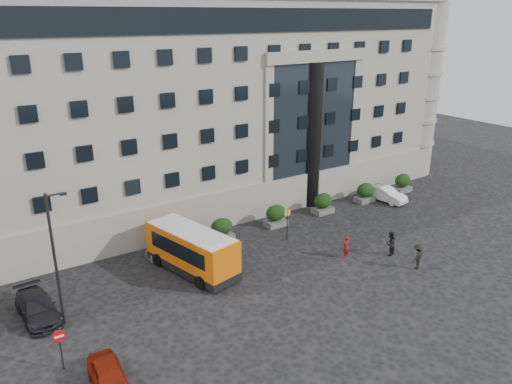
{
  "coord_description": "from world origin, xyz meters",
  "views": [
    {
      "loc": [
        -16.28,
        -23.55,
        16.87
      ],
      "look_at": [
        1.97,
        4.09,
        5.0
      ],
      "focal_mm": 35.0,
      "sensor_mm": 36.0,
      "label": 1
    }
  ],
  "objects_px": {
    "hedge_c": "(276,215)",
    "pedestrian_c": "(418,256)",
    "bus_stop_sign": "(287,220)",
    "white_taxi": "(386,194)",
    "parked_car_a": "(109,378)",
    "street_lamp": "(55,256)",
    "red_truck": "(21,228)",
    "hedge_e": "(365,192)",
    "pedestrian_b": "(390,243)",
    "hedge_a": "(160,245)",
    "pedestrian_a": "(346,247)",
    "parked_car_c": "(37,308)",
    "minibus": "(192,249)",
    "hedge_d": "(323,203)",
    "hedge_b": "(222,229)",
    "hedge_f": "(402,183)",
    "no_entry_sign": "(60,342)"
  },
  "relations": [
    {
      "from": "minibus",
      "to": "parked_car_a",
      "type": "xyz_separation_m",
      "value": [
        -8.55,
        -8.35,
        -1.01
      ]
    },
    {
      "from": "hedge_b",
      "to": "hedge_c",
      "type": "height_order",
      "value": "same"
    },
    {
      "from": "hedge_c",
      "to": "pedestrian_b",
      "type": "relative_size",
      "value": 0.99
    },
    {
      "from": "hedge_c",
      "to": "street_lamp",
      "type": "bearing_deg",
      "value": -165.33
    },
    {
      "from": "street_lamp",
      "to": "red_truck",
      "type": "relative_size",
      "value": 1.3
    },
    {
      "from": "hedge_a",
      "to": "pedestrian_a",
      "type": "distance_m",
      "value": 13.6
    },
    {
      "from": "hedge_e",
      "to": "red_truck",
      "type": "bearing_deg",
      "value": 166.03
    },
    {
      "from": "hedge_a",
      "to": "white_taxi",
      "type": "height_order",
      "value": "hedge_a"
    },
    {
      "from": "hedge_b",
      "to": "street_lamp",
      "type": "bearing_deg",
      "value": -159.93
    },
    {
      "from": "hedge_f",
      "to": "hedge_c",
      "type": "bearing_deg",
      "value": 180.0
    },
    {
      "from": "pedestrian_a",
      "to": "pedestrian_c",
      "type": "xyz_separation_m",
      "value": [
        2.99,
        -4.03,
        0.09
      ]
    },
    {
      "from": "hedge_d",
      "to": "minibus",
      "type": "xyz_separation_m",
      "value": [
        -14.55,
        -3.14,
        0.74
      ]
    },
    {
      "from": "parked_car_a",
      "to": "minibus",
      "type": "bearing_deg",
      "value": 48.49
    },
    {
      "from": "white_taxi",
      "to": "parked_car_c",
      "type": "bearing_deg",
      "value": 177.03
    },
    {
      "from": "bus_stop_sign",
      "to": "white_taxi",
      "type": "distance_m",
      "value": 13.29
    },
    {
      "from": "hedge_f",
      "to": "parked_car_c",
      "type": "bearing_deg",
      "value": -174.61
    },
    {
      "from": "hedge_e",
      "to": "hedge_f",
      "type": "relative_size",
      "value": 1.0
    },
    {
      "from": "hedge_c",
      "to": "minibus",
      "type": "distance_m",
      "value": 9.89
    },
    {
      "from": "no_entry_sign",
      "to": "white_taxi",
      "type": "relative_size",
      "value": 0.56
    },
    {
      "from": "hedge_f",
      "to": "street_lamp",
      "type": "bearing_deg",
      "value": -171.95
    },
    {
      "from": "red_truck",
      "to": "hedge_c",
      "type": "bearing_deg",
      "value": -30.66
    },
    {
      "from": "hedge_b",
      "to": "hedge_c",
      "type": "bearing_deg",
      "value": 0.0
    },
    {
      "from": "minibus",
      "to": "parked_car_a",
      "type": "height_order",
      "value": "minibus"
    },
    {
      "from": "hedge_a",
      "to": "hedge_e",
      "type": "bearing_deg",
      "value": 0.0
    },
    {
      "from": "pedestrian_a",
      "to": "pedestrian_c",
      "type": "distance_m",
      "value": 5.02
    },
    {
      "from": "no_entry_sign",
      "to": "parked_car_c",
      "type": "relative_size",
      "value": 0.51
    },
    {
      "from": "hedge_a",
      "to": "white_taxi",
      "type": "distance_m",
      "value": 22.64
    },
    {
      "from": "hedge_c",
      "to": "pedestrian_c",
      "type": "xyz_separation_m",
      "value": [
        3.92,
        -11.55,
        -0.0
      ]
    },
    {
      "from": "hedge_f",
      "to": "no_entry_sign",
      "type": "xyz_separation_m",
      "value": [
        -35.0,
        -8.84,
        0.72
      ]
    },
    {
      "from": "hedge_a",
      "to": "parked_car_c",
      "type": "distance_m",
      "value": 9.69
    },
    {
      "from": "red_truck",
      "to": "parked_car_a",
      "type": "relative_size",
      "value": 1.6
    },
    {
      "from": "parked_car_a",
      "to": "pedestrian_b",
      "type": "distance_m",
      "value": 21.92
    },
    {
      "from": "hedge_e",
      "to": "bus_stop_sign",
      "type": "distance_m",
      "value": 11.67
    },
    {
      "from": "hedge_b",
      "to": "red_truck",
      "type": "height_order",
      "value": "red_truck"
    },
    {
      "from": "hedge_d",
      "to": "hedge_e",
      "type": "bearing_deg",
      "value": 0.0
    },
    {
      "from": "parked_car_c",
      "to": "hedge_c",
      "type": "bearing_deg",
      "value": 6.33
    },
    {
      "from": "hedge_a",
      "to": "pedestrian_b",
      "type": "height_order",
      "value": "pedestrian_b"
    },
    {
      "from": "hedge_b",
      "to": "pedestrian_c",
      "type": "xyz_separation_m",
      "value": [
        9.12,
        -11.55,
        -0.0
      ]
    },
    {
      "from": "parked_car_a",
      "to": "bus_stop_sign",
      "type": "bearing_deg",
      "value": 31.25
    },
    {
      "from": "minibus",
      "to": "bus_stop_sign",
      "type": "bearing_deg",
      "value": -10.71
    },
    {
      "from": "hedge_e",
      "to": "bus_stop_sign",
      "type": "bearing_deg",
      "value": -166.08
    },
    {
      "from": "parked_car_a",
      "to": "hedge_f",
      "type": "bearing_deg",
      "value": 23.11
    },
    {
      "from": "street_lamp",
      "to": "minibus",
      "type": "distance_m",
      "value": 9.53
    },
    {
      "from": "pedestrian_b",
      "to": "pedestrian_c",
      "type": "distance_m",
      "value": 2.49
    },
    {
      "from": "parked_car_c",
      "to": "bus_stop_sign",
      "type": "bearing_deg",
      "value": -1.74
    },
    {
      "from": "parked_car_c",
      "to": "hedge_e",
      "type": "bearing_deg",
      "value": 3.01
    },
    {
      "from": "hedge_e",
      "to": "pedestrian_b",
      "type": "height_order",
      "value": "pedestrian_b"
    },
    {
      "from": "hedge_e",
      "to": "pedestrian_b",
      "type": "xyz_separation_m",
      "value": [
        -6.51,
        -9.05,
        0.0
      ]
    },
    {
      "from": "hedge_d",
      "to": "street_lamp",
      "type": "relative_size",
      "value": 0.23
    },
    {
      "from": "hedge_c",
      "to": "hedge_b",
      "type": "bearing_deg",
      "value": 180.0
    }
  ]
}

